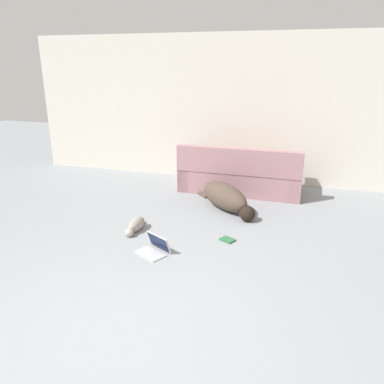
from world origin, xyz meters
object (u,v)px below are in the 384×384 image
Objects in this scene: dog at (226,197)px; cat at (136,225)px; laptop_open at (155,247)px; couch at (240,177)px; book_green at (227,240)px.

cat is at bearing -88.16° from dog.
laptop_open is (-0.52, -1.61, -0.12)m from dog.
cat is at bearing 63.17° from couch.
couch is at bearing 105.56° from laptop_open.
dog reaches higher than cat.
couch is 3.83× the size of cat.
cat is 1.24m from book_green.
book_green is at bearing 64.27° from laptop_open.
dog is 2.12× the size of cat.
book_green is at bearing 95.88° from couch.
cat is at bearing -176.77° from book_green.
cat is (-1.06, -2.04, -0.18)m from couch.
dog is at bearing 141.71° from cat.
cat is 2.54× the size of book_green.
couch reaches higher than book_green.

